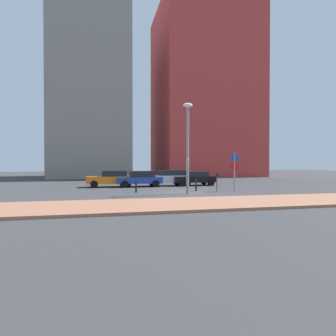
% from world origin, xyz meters
% --- Properties ---
extents(ground_plane, '(120.00, 120.00, 0.00)m').
position_xyz_m(ground_plane, '(0.00, 0.00, 0.00)').
color(ground_plane, '#38383A').
extents(sidewalk_brick, '(40.00, 4.48, 0.14)m').
position_xyz_m(sidewalk_brick, '(0.00, -6.38, 0.07)').
color(sidewalk_brick, '#9E664C').
rests_on(sidewalk_brick, ground).
extents(parked_car_orange, '(4.25, 2.07, 1.46)m').
position_xyz_m(parked_car_orange, '(-5.10, 6.09, 0.77)').
color(parked_car_orange, orange).
rests_on(parked_car_orange, ground).
extents(parked_car_blue, '(4.13, 2.03, 1.44)m').
position_xyz_m(parked_car_blue, '(-2.56, 5.76, 0.76)').
color(parked_car_blue, '#1E389E').
rests_on(parked_car_blue, ground).
extents(parked_car_silver, '(4.48, 2.04, 1.49)m').
position_xyz_m(parked_car_silver, '(0.35, 6.24, 0.79)').
color(parked_car_silver, '#B7BABF').
rests_on(parked_car_silver, ground).
extents(parked_car_black, '(4.33, 2.13, 1.36)m').
position_xyz_m(parked_car_black, '(2.71, 6.05, 0.72)').
color(parked_car_black, black).
rests_on(parked_car_black, ground).
extents(parking_sign_post, '(0.60, 0.12, 2.88)m').
position_xyz_m(parking_sign_post, '(3.91, -0.13, 1.81)').
color(parking_sign_post, gray).
rests_on(parking_sign_post, ground).
extents(parking_meter, '(0.18, 0.14, 1.38)m').
position_xyz_m(parking_meter, '(2.64, 0.25, 0.90)').
color(parking_meter, '#4C4C51').
rests_on(parking_meter, ground).
extents(street_lamp, '(0.70, 0.36, 6.33)m').
position_xyz_m(street_lamp, '(-0.10, -1.09, 3.77)').
color(street_lamp, gray).
rests_on(street_lamp, ground).
extents(traffic_bollard_near, '(0.13, 0.13, 0.93)m').
position_xyz_m(traffic_bollard_near, '(1.08, 0.57, 0.47)').
color(traffic_bollard_near, black).
rests_on(traffic_bollard_near, ground).
extents(traffic_bollard_mid, '(0.13, 0.13, 0.87)m').
position_xyz_m(traffic_bollard_mid, '(-3.52, 0.50, 0.44)').
color(traffic_bollard_mid, black).
rests_on(traffic_bollard_mid, ground).
extents(building_colorful_midrise, '(15.89, 16.28, 28.76)m').
position_xyz_m(building_colorful_midrise, '(11.41, 27.75, 14.38)').
color(building_colorful_midrise, '#BF3833').
rests_on(building_colorful_midrise, ground).
extents(building_under_construction, '(11.50, 12.85, 25.27)m').
position_xyz_m(building_under_construction, '(-7.51, 26.24, 12.63)').
color(building_under_construction, gray).
rests_on(building_under_construction, ground).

